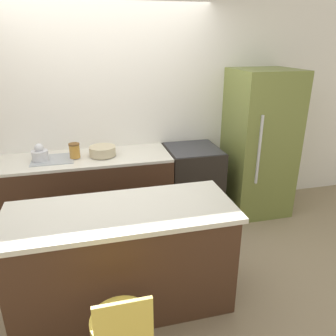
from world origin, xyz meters
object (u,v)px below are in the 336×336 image
at_px(oven_range, 192,183).
at_px(mixing_bowl, 103,151).
at_px(kettle, 40,154).
at_px(refrigerator, 259,144).

distance_m(oven_range, mixing_bowl, 1.18).
height_order(kettle, mixing_bowl, kettle).
height_order(oven_range, kettle, kettle).
bearing_deg(oven_range, kettle, -179.74).
bearing_deg(mixing_bowl, kettle, 180.00).
bearing_deg(oven_range, refrigerator, -1.63).
xyz_separation_m(oven_range, kettle, (-1.72, -0.01, 0.52)).
bearing_deg(refrigerator, oven_range, 178.37).
xyz_separation_m(oven_range, refrigerator, (0.85, -0.02, 0.45)).
distance_m(oven_range, refrigerator, 0.96).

